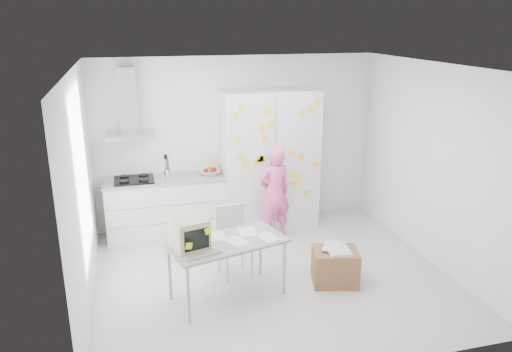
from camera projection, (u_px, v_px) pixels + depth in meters
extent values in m
cube|color=silver|center=(271.00, 276.00, 6.58)|extent=(4.50, 4.00, 0.02)
cube|color=white|center=(237.00, 141.00, 8.02)|extent=(4.50, 0.02, 2.70)
cube|color=white|center=(82.00, 193.00, 5.62)|extent=(0.02, 4.00, 2.70)
cube|color=white|center=(432.00, 165.00, 6.72)|extent=(0.02, 4.00, 2.70)
cube|color=white|center=(274.00, 67.00, 5.77)|extent=(4.50, 4.00, 0.02)
cube|color=white|center=(166.00, 207.00, 7.72)|extent=(1.80, 0.60, 0.88)
cube|color=gray|center=(168.00, 206.00, 7.40)|extent=(1.76, 0.01, 0.01)
cube|color=gray|center=(169.00, 223.00, 7.48)|extent=(1.76, 0.01, 0.01)
cube|color=#9E9E99|center=(165.00, 179.00, 7.58)|extent=(1.84, 0.63, 0.04)
cube|color=black|center=(134.00, 180.00, 7.46)|extent=(0.58, 0.50, 0.03)
cylinder|color=black|center=(124.00, 181.00, 7.31)|extent=(0.14, 0.14, 0.02)
cylinder|color=black|center=(144.00, 180.00, 7.38)|extent=(0.14, 0.14, 0.02)
cylinder|color=black|center=(124.00, 176.00, 7.53)|extent=(0.14, 0.14, 0.02)
cylinder|color=black|center=(143.00, 175.00, 7.60)|extent=(0.14, 0.14, 0.02)
cylinder|color=silver|center=(168.00, 173.00, 7.57)|extent=(0.10, 0.10, 0.14)
cylinder|color=black|center=(166.00, 167.00, 7.54)|extent=(0.01, 0.01, 0.30)
cylinder|color=black|center=(168.00, 167.00, 7.53)|extent=(0.01, 0.01, 0.30)
cylinder|color=black|center=(167.00, 167.00, 7.56)|extent=(0.01, 0.01, 0.30)
cube|color=black|center=(166.00, 157.00, 7.49)|extent=(0.05, 0.01, 0.07)
imported|color=white|center=(210.00, 172.00, 7.73)|extent=(0.31, 0.31, 0.08)
sphere|color=#B2140F|center=(206.00, 170.00, 7.73)|extent=(0.08, 0.08, 0.08)
sphere|color=#B2140F|center=(212.00, 171.00, 7.69)|extent=(0.08, 0.08, 0.08)
sphere|color=#B2140F|center=(214.00, 169.00, 7.78)|extent=(0.08, 0.08, 0.08)
cylinder|color=yellow|center=(208.00, 167.00, 7.73)|extent=(0.09, 0.17, 0.10)
cylinder|color=yellow|center=(210.00, 167.00, 7.73)|extent=(0.04, 0.17, 0.10)
cylinder|color=yellow|center=(211.00, 167.00, 7.74)|extent=(0.08, 0.17, 0.10)
cube|color=silver|center=(131.00, 135.00, 7.31)|extent=(0.70, 0.48, 0.07)
cube|color=silver|center=(128.00, 100.00, 7.27)|extent=(0.26, 0.24, 0.95)
cube|color=silver|center=(269.00, 159.00, 7.90)|extent=(1.50, 0.65, 2.20)
cube|color=slate|center=(275.00, 165.00, 7.60)|extent=(0.01, 0.01, 2.16)
cube|color=silver|center=(272.00, 166.00, 7.57)|extent=(0.02, 0.02, 0.30)
cube|color=silver|center=(279.00, 165.00, 7.60)|extent=(0.02, 0.02, 0.30)
cube|color=yellow|center=(302.00, 112.00, 7.46)|extent=(0.10, 0.00, 0.10)
cube|color=yellow|center=(312.00, 110.00, 7.49)|extent=(0.12, 0.00, 0.12)
cube|color=yellow|center=(316.00, 165.00, 7.77)|extent=(0.12, 0.00, 0.12)
cube|color=yellow|center=(261.00, 159.00, 7.51)|extent=(0.10, 0.00, 0.10)
cube|color=yellow|center=(276.00, 149.00, 7.52)|extent=(0.12, 0.00, 0.12)
cube|color=yellow|center=(298.00, 178.00, 7.76)|extent=(0.12, 0.00, 0.12)
cube|color=yellow|center=(263.00, 181.00, 7.62)|extent=(0.10, 0.00, 0.10)
cube|color=yellow|center=(267.00, 110.00, 7.31)|extent=(0.12, 0.00, 0.12)
cube|color=yellow|center=(281.00, 183.00, 7.71)|extent=(0.12, 0.00, 0.12)
cube|color=yellow|center=(301.00, 158.00, 7.67)|extent=(0.12, 0.00, 0.12)
cube|color=yellow|center=(293.00, 174.00, 7.72)|extent=(0.10, 0.00, 0.10)
cube|color=yellow|center=(262.00, 128.00, 7.37)|extent=(0.12, 0.00, 0.12)
cube|color=yellow|center=(246.00, 164.00, 7.47)|extent=(0.10, 0.00, 0.10)
cube|color=yellow|center=(240.00, 157.00, 7.41)|extent=(0.10, 0.00, 0.10)
cube|color=yellow|center=(235.00, 116.00, 7.21)|extent=(0.11, 0.00, 0.11)
cube|color=yellow|center=(271.00, 197.00, 7.73)|extent=(0.10, 0.00, 0.10)
cube|color=yellow|center=(263.00, 159.00, 7.51)|extent=(0.11, 0.00, 0.11)
cube|color=yellow|center=(307.00, 193.00, 7.88)|extent=(0.11, 0.00, 0.11)
cube|color=yellow|center=(317.00, 103.00, 7.48)|extent=(0.10, 0.00, 0.10)
cube|color=yellow|center=(265.00, 139.00, 7.43)|extent=(0.10, 0.00, 0.10)
cube|color=yellow|center=(257.00, 163.00, 7.51)|extent=(0.11, 0.00, 0.11)
cube|color=yellow|center=(286.00, 200.00, 7.82)|extent=(0.10, 0.00, 0.10)
cube|color=yellow|center=(242.00, 106.00, 7.19)|extent=(0.10, 0.00, 0.10)
cube|color=yellow|center=(238.00, 139.00, 7.32)|extent=(0.12, 0.00, 0.12)
cube|color=yellow|center=(294.00, 184.00, 7.77)|extent=(0.11, 0.00, 0.11)
cube|color=yellow|center=(271.00, 124.00, 7.39)|extent=(0.11, 0.00, 0.11)
cube|color=yellow|center=(292.00, 152.00, 7.61)|extent=(0.11, 0.00, 0.11)
cube|color=yellow|center=(276.00, 184.00, 7.69)|extent=(0.11, 0.00, 0.11)
imported|color=#EA5BA5|center=(274.00, 194.00, 7.46)|extent=(0.60, 0.46, 1.46)
cube|color=gray|center=(227.00, 242.00, 5.85)|extent=(1.50, 1.02, 0.03)
cylinder|color=#9F9EA2|center=(188.00, 295.00, 5.43)|extent=(0.04, 0.04, 0.70)
cylinder|color=#9F9EA2|center=(284.00, 268.00, 6.03)|extent=(0.04, 0.04, 0.70)
cylinder|color=#9F9EA2|center=(170.00, 273.00, 5.90)|extent=(0.04, 0.04, 0.70)
cylinder|color=#9F9EA2|center=(260.00, 250.00, 6.50)|extent=(0.04, 0.04, 0.70)
cube|color=#B0B083|center=(189.00, 233.00, 5.65)|extent=(0.46, 0.47, 0.35)
cube|color=#B0B083|center=(196.00, 239.00, 5.48)|extent=(0.34, 0.11, 0.31)
cube|color=black|center=(197.00, 240.00, 5.47)|extent=(0.28, 0.08, 0.24)
cube|color=yellow|center=(189.00, 246.00, 5.44)|extent=(0.09, 0.03, 0.09)
cube|color=yellow|center=(208.00, 231.00, 5.51)|extent=(0.09, 0.03, 0.09)
cube|color=#B0B083|center=(203.00, 254.00, 5.51)|extent=(0.45, 0.25, 0.02)
cube|color=gray|center=(203.00, 252.00, 5.51)|extent=(0.40, 0.21, 0.01)
cube|color=silver|center=(236.00, 241.00, 5.86)|extent=(0.32, 0.35, 0.00)
cube|color=silver|center=(248.00, 232.00, 6.11)|extent=(0.23, 0.31, 0.00)
cube|color=silver|center=(268.00, 237.00, 5.95)|extent=(0.29, 0.34, 0.00)
cube|color=silver|center=(216.00, 236.00, 5.99)|extent=(0.24, 0.31, 0.00)
cube|color=beige|center=(235.00, 244.00, 6.46)|extent=(0.47, 0.47, 0.04)
cube|color=beige|center=(230.00, 221.00, 6.55)|extent=(0.39, 0.08, 0.45)
cylinder|color=#BBBBC0|center=(227.00, 268.00, 6.32)|extent=(0.03, 0.03, 0.42)
cylinder|color=#BBBBC0|center=(252.00, 263.00, 6.44)|extent=(0.03, 0.03, 0.42)
cylinder|color=#BBBBC0|center=(219.00, 257.00, 6.61)|extent=(0.03, 0.03, 0.42)
cylinder|color=#BBBBC0|center=(242.00, 253.00, 6.73)|extent=(0.03, 0.03, 0.42)
cube|color=brown|center=(335.00, 267.00, 6.33)|extent=(0.65, 0.57, 0.45)
cube|color=silver|center=(338.00, 250.00, 6.24)|extent=(0.31, 0.39, 0.04)
cube|color=silver|center=(333.00, 246.00, 6.30)|extent=(0.37, 0.41, 0.00)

